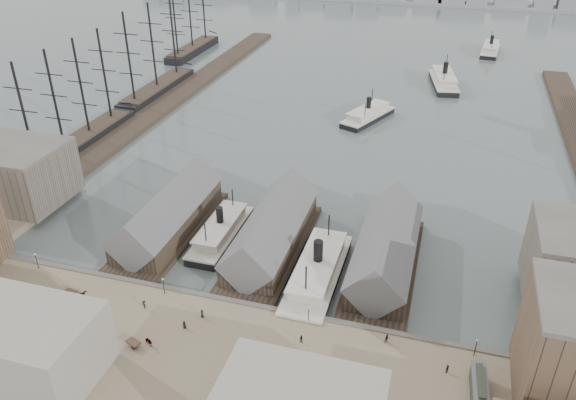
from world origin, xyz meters
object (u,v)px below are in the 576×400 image
(ferry_docked_west, at_px, (221,231))
(horse_cart_center, at_px, (144,342))
(horse_cart_right, at_px, (268,357))
(tram, at_px, (479,389))
(horse_cart_left, at_px, (79,294))

(ferry_docked_west, relative_size, horse_cart_center, 5.12)
(horse_cart_right, bearing_deg, ferry_docked_west, 46.28)
(horse_cart_center, relative_size, horse_cart_right, 1.02)
(tram, relative_size, horse_cart_left, 2.02)
(ferry_docked_west, bearing_deg, tram, -29.94)
(tram, relative_size, horse_cart_center, 1.90)
(tram, height_order, horse_cart_right, tram)
(horse_cart_left, height_order, horse_cart_center, horse_cart_center)
(ferry_docked_west, height_order, tram, ferry_docked_west)
(ferry_docked_west, relative_size, tram, 2.69)
(horse_cart_left, xyz_separation_m, horse_cart_center, (19.24, -8.49, 0.05))
(ferry_docked_west, xyz_separation_m, tram, (58.59, -33.75, 1.57))
(tram, height_order, horse_cart_left, tram)
(ferry_docked_west, distance_m, tram, 67.64)
(tram, distance_m, horse_cart_left, 76.63)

